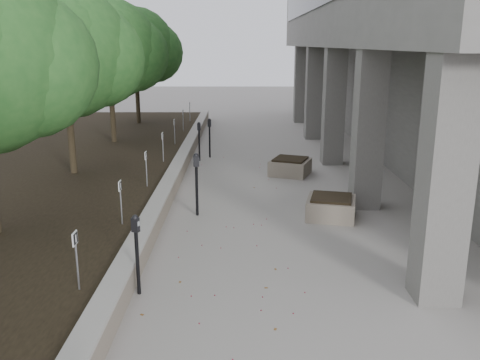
{
  "coord_description": "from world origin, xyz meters",
  "views": [
    {
      "loc": [
        0.18,
        -6.79,
        4.12
      ],
      "look_at": [
        0.16,
        5.35,
        0.88
      ],
      "focal_mm": 38.3,
      "sensor_mm": 36.0,
      "label": 1
    }
  ],
  "objects_px": {
    "crabapple_tree_4": "(110,71)",
    "parking_meter_4": "(210,138)",
    "parking_meter_5": "(199,142)",
    "parking_meter_3": "(197,185)",
    "crabapple_tree_5": "(136,66)",
    "parking_meter_2": "(137,255)",
    "planter_back": "(290,166)",
    "planter_front": "(331,207)",
    "crabapple_tree_3": "(66,80)"
  },
  "relations": [
    {
      "from": "crabapple_tree_5",
      "to": "planter_back",
      "type": "relative_size",
      "value": 4.64
    },
    {
      "from": "planter_front",
      "to": "crabapple_tree_4",
      "type": "bearing_deg",
      "value": 132.32
    },
    {
      "from": "parking_meter_2",
      "to": "planter_front",
      "type": "xyz_separation_m",
      "value": [
        3.94,
        3.98,
        -0.44
      ]
    },
    {
      "from": "parking_meter_3",
      "to": "parking_meter_5",
      "type": "bearing_deg",
      "value": 82.57
    },
    {
      "from": "parking_meter_3",
      "to": "parking_meter_4",
      "type": "distance_m",
      "value": 6.69
    },
    {
      "from": "crabapple_tree_3",
      "to": "parking_meter_2",
      "type": "xyz_separation_m",
      "value": [
        3.25,
        -6.87,
        -2.41
      ]
    },
    {
      "from": "crabapple_tree_4",
      "to": "parking_meter_3",
      "type": "bearing_deg",
      "value": -63.25
    },
    {
      "from": "parking_meter_5",
      "to": "planter_back",
      "type": "relative_size",
      "value": 1.21
    },
    {
      "from": "crabapple_tree_3",
      "to": "parking_meter_5",
      "type": "xyz_separation_m",
      "value": [
        3.48,
        3.37,
        -2.41
      ]
    },
    {
      "from": "parking_meter_4",
      "to": "crabapple_tree_4",
      "type": "bearing_deg",
      "value": 166.7
    },
    {
      "from": "parking_meter_4",
      "to": "parking_meter_5",
      "type": "height_order",
      "value": "parking_meter_4"
    },
    {
      "from": "parking_meter_5",
      "to": "planter_back",
      "type": "bearing_deg",
      "value": -39.13
    },
    {
      "from": "parking_meter_3",
      "to": "crabapple_tree_3",
      "type": "bearing_deg",
      "value": 133.56
    },
    {
      "from": "parking_meter_5",
      "to": "planter_front",
      "type": "bearing_deg",
      "value": -65.57
    },
    {
      "from": "crabapple_tree_4",
      "to": "parking_meter_4",
      "type": "relative_size",
      "value": 3.71
    },
    {
      "from": "parking_meter_3",
      "to": "parking_meter_5",
      "type": "height_order",
      "value": "parking_meter_3"
    },
    {
      "from": "crabapple_tree_5",
      "to": "parking_meter_3",
      "type": "distance_m",
      "value": 13.52
    },
    {
      "from": "parking_meter_4",
      "to": "planter_front",
      "type": "height_order",
      "value": "parking_meter_4"
    },
    {
      "from": "parking_meter_4",
      "to": "planter_back",
      "type": "bearing_deg",
      "value": -41.27
    },
    {
      "from": "crabapple_tree_4",
      "to": "planter_front",
      "type": "height_order",
      "value": "crabapple_tree_4"
    },
    {
      "from": "parking_meter_3",
      "to": "planter_front",
      "type": "distance_m",
      "value": 3.33
    },
    {
      "from": "crabapple_tree_5",
      "to": "planter_front",
      "type": "bearing_deg",
      "value": -60.87
    },
    {
      "from": "parking_meter_4",
      "to": "planter_front",
      "type": "distance_m",
      "value": 7.65
    },
    {
      "from": "crabapple_tree_4",
      "to": "planter_back",
      "type": "height_order",
      "value": "crabapple_tree_4"
    },
    {
      "from": "crabapple_tree_3",
      "to": "planter_front",
      "type": "height_order",
      "value": "crabapple_tree_3"
    },
    {
      "from": "crabapple_tree_3",
      "to": "parking_meter_5",
      "type": "bearing_deg",
      "value": 44.13
    },
    {
      "from": "crabapple_tree_3",
      "to": "planter_back",
      "type": "height_order",
      "value": "crabapple_tree_3"
    },
    {
      "from": "crabapple_tree_4",
      "to": "parking_meter_5",
      "type": "height_order",
      "value": "crabapple_tree_4"
    },
    {
      "from": "planter_back",
      "to": "parking_meter_5",
      "type": "bearing_deg",
      "value": 147.07
    },
    {
      "from": "parking_meter_3",
      "to": "crabapple_tree_5",
      "type": "bearing_deg",
      "value": 95.64
    },
    {
      "from": "crabapple_tree_4",
      "to": "parking_meter_2",
      "type": "xyz_separation_m",
      "value": [
        3.25,
        -11.87,
        -2.41
      ]
    },
    {
      "from": "parking_meter_3",
      "to": "crabapple_tree_4",
      "type": "bearing_deg",
      "value": 105.36
    },
    {
      "from": "parking_meter_2",
      "to": "parking_meter_5",
      "type": "distance_m",
      "value": 10.25
    },
    {
      "from": "parking_meter_4",
      "to": "crabapple_tree_3",
      "type": "bearing_deg",
      "value": -132.01
    },
    {
      "from": "planter_front",
      "to": "crabapple_tree_5",
      "type": "bearing_deg",
      "value": 119.13
    },
    {
      "from": "crabapple_tree_4",
      "to": "parking_meter_4",
      "type": "distance_m",
      "value": 4.62
    },
    {
      "from": "crabapple_tree_3",
      "to": "parking_meter_5",
      "type": "distance_m",
      "value": 5.41
    },
    {
      "from": "crabapple_tree_5",
      "to": "parking_meter_2",
      "type": "xyz_separation_m",
      "value": [
        3.25,
        -16.87,
        -2.41
      ]
    },
    {
      "from": "parking_meter_3",
      "to": "planter_front",
      "type": "xyz_separation_m",
      "value": [
        3.29,
        -0.16,
        -0.52
      ]
    },
    {
      "from": "parking_meter_2",
      "to": "parking_meter_5",
      "type": "relative_size",
      "value": 1.0
    },
    {
      "from": "crabapple_tree_3",
      "to": "parking_meter_5",
      "type": "height_order",
      "value": "crabapple_tree_3"
    },
    {
      "from": "parking_meter_3",
      "to": "planter_back",
      "type": "xyz_separation_m",
      "value": [
        2.68,
        4.1,
        -0.51
      ]
    },
    {
      "from": "crabapple_tree_5",
      "to": "planter_back",
      "type": "bearing_deg",
      "value": -52.7
    },
    {
      "from": "planter_back",
      "to": "planter_front",
      "type": "bearing_deg",
      "value": -81.92
    },
    {
      "from": "parking_meter_2",
      "to": "planter_back",
      "type": "distance_m",
      "value": 8.89
    },
    {
      "from": "parking_meter_5",
      "to": "planter_back",
      "type": "xyz_separation_m",
      "value": [
        3.11,
        -2.01,
        -0.44
      ]
    },
    {
      "from": "crabapple_tree_4",
      "to": "planter_front",
      "type": "xyz_separation_m",
      "value": [
        7.19,
        -7.89,
        -2.85
      ]
    },
    {
      "from": "crabapple_tree_3",
      "to": "parking_meter_2",
      "type": "height_order",
      "value": "crabapple_tree_3"
    },
    {
      "from": "crabapple_tree_5",
      "to": "planter_front",
      "type": "distance_m",
      "value": 15.03
    },
    {
      "from": "crabapple_tree_5",
      "to": "planter_back",
      "type": "xyz_separation_m",
      "value": [
        6.58,
        -8.64,
        -2.85
      ]
    }
  ]
}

